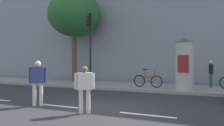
{
  "coord_description": "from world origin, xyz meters",
  "views": [
    {
      "loc": [
        3.74,
        -6.79,
        1.63
      ],
      "look_at": [
        -0.43,
        2.0,
        1.6
      ],
      "focal_mm": 36.46,
      "sensor_mm": 36.0,
      "label": 1
    }
  ],
  "objects_px": {
    "street_tree": "(74,15)",
    "pedestrian_in_light_jacket": "(85,86)",
    "poster_column": "(184,64)",
    "bicycle_leaning": "(148,81)",
    "pedestrian_in_dark_shirt": "(211,72)",
    "pedestrian_with_backpack": "(38,79)",
    "traffic_light": "(90,38)"
  },
  "relations": [
    {
      "from": "traffic_light",
      "to": "pedestrian_in_light_jacket",
      "type": "relative_size",
      "value": 2.96
    },
    {
      "from": "pedestrian_in_light_jacket",
      "to": "pedestrian_with_backpack",
      "type": "relative_size",
      "value": 0.89
    },
    {
      "from": "pedestrian_in_dark_shirt",
      "to": "bicycle_leaning",
      "type": "bearing_deg",
      "value": -153.43
    },
    {
      "from": "street_tree",
      "to": "pedestrian_in_light_jacket",
      "type": "xyz_separation_m",
      "value": [
        6.35,
        -8.59,
        -4.47
      ]
    },
    {
      "from": "traffic_light",
      "to": "pedestrian_in_dark_shirt",
      "type": "distance_m",
      "value": 7.58
    },
    {
      "from": "poster_column",
      "to": "bicycle_leaning",
      "type": "bearing_deg",
      "value": 168.52
    },
    {
      "from": "poster_column",
      "to": "street_tree",
      "type": "height_order",
      "value": "street_tree"
    },
    {
      "from": "street_tree",
      "to": "pedestrian_in_light_jacket",
      "type": "relative_size",
      "value": 4.63
    },
    {
      "from": "pedestrian_in_dark_shirt",
      "to": "bicycle_leaning",
      "type": "xyz_separation_m",
      "value": [
        -3.38,
        -1.69,
        -0.53
      ]
    },
    {
      "from": "street_tree",
      "to": "pedestrian_in_light_jacket",
      "type": "bearing_deg",
      "value": -53.53
    },
    {
      "from": "pedestrian_in_light_jacket",
      "to": "bicycle_leaning",
      "type": "bearing_deg",
      "value": 89.63
    },
    {
      "from": "poster_column",
      "to": "pedestrian_in_light_jacket",
      "type": "height_order",
      "value": "poster_column"
    },
    {
      "from": "traffic_light",
      "to": "pedestrian_with_backpack",
      "type": "height_order",
      "value": "traffic_light"
    },
    {
      "from": "street_tree",
      "to": "bicycle_leaning",
      "type": "xyz_separation_m",
      "value": [
        6.4,
        -1.72,
        -4.81
      ]
    },
    {
      "from": "pedestrian_in_dark_shirt",
      "to": "pedestrian_with_backpack",
      "type": "bearing_deg",
      "value": -124.66
    },
    {
      "from": "traffic_light",
      "to": "pedestrian_in_light_jacket",
      "type": "bearing_deg",
      "value": -60.3
    },
    {
      "from": "pedestrian_with_backpack",
      "to": "pedestrian_in_dark_shirt",
      "type": "bearing_deg",
      "value": 55.34
    },
    {
      "from": "poster_column",
      "to": "pedestrian_in_dark_shirt",
      "type": "height_order",
      "value": "poster_column"
    },
    {
      "from": "traffic_light",
      "to": "street_tree",
      "type": "xyz_separation_m",
      "value": [
        -3.0,
        2.71,
        2.2
      ]
    },
    {
      "from": "poster_column",
      "to": "pedestrian_with_backpack",
      "type": "relative_size",
      "value": 1.63
    },
    {
      "from": "poster_column",
      "to": "bicycle_leaning",
      "type": "relative_size",
      "value": 1.55
    },
    {
      "from": "poster_column",
      "to": "bicycle_leaning",
      "type": "xyz_separation_m",
      "value": [
        -2.14,
        0.44,
        -1.0
      ]
    },
    {
      "from": "poster_column",
      "to": "pedestrian_in_dark_shirt",
      "type": "relative_size",
      "value": 1.74
    },
    {
      "from": "traffic_light",
      "to": "poster_column",
      "type": "distance_m",
      "value": 5.8
    },
    {
      "from": "poster_column",
      "to": "street_tree",
      "type": "bearing_deg",
      "value": 165.87
    },
    {
      "from": "pedestrian_in_light_jacket",
      "to": "traffic_light",
      "type": "bearing_deg",
      "value": 119.7
    },
    {
      "from": "traffic_light",
      "to": "street_tree",
      "type": "bearing_deg",
      "value": 137.86
    },
    {
      "from": "traffic_light",
      "to": "pedestrian_in_light_jacket",
      "type": "xyz_separation_m",
      "value": [
        3.36,
        -5.88,
        -2.26
      ]
    },
    {
      "from": "bicycle_leaning",
      "to": "pedestrian_in_dark_shirt",
      "type": "bearing_deg",
      "value": 26.57
    },
    {
      "from": "pedestrian_in_light_jacket",
      "to": "pedestrian_with_backpack",
      "type": "bearing_deg",
      "value": 171.61
    },
    {
      "from": "pedestrian_in_dark_shirt",
      "to": "bicycle_leaning",
      "type": "relative_size",
      "value": 0.89
    },
    {
      "from": "street_tree",
      "to": "pedestrian_with_backpack",
      "type": "distance_m",
      "value": 10.18
    }
  ]
}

